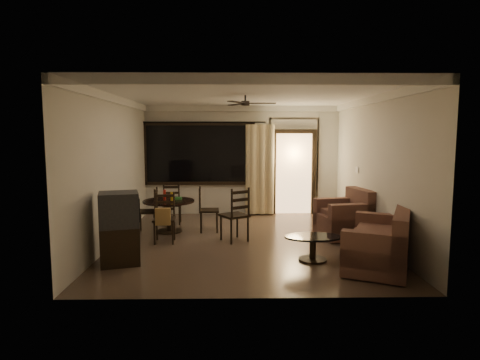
{
  "coord_description": "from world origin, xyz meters",
  "views": [
    {
      "loc": [
        -0.24,
        -7.62,
        2.07
      ],
      "look_at": [
        -0.09,
        0.2,
        1.18
      ],
      "focal_mm": 30.0,
      "sensor_mm": 36.0,
      "label": 1
    }
  ],
  "objects_px": {
    "dining_chair_south": "(165,227)",
    "dining_chair_north": "(173,212)",
    "coffee_table": "(313,244)",
    "sofa": "(382,244)",
    "tv_cabinet": "(120,228)",
    "dining_table": "(169,207)",
    "dining_chair_east": "(208,218)",
    "side_chair": "(235,225)",
    "armchair": "(347,218)",
    "dining_chair_west": "(148,219)"
  },
  "relations": [
    {
      "from": "tv_cabinet",
      "to": "dining_table",
      "type": "bearing_deg",
      "value": 61.9
    },
    {
      "from": "dining_chair_west",
      "to": "dining_chair_north",
      "type": "height_order",
      "value": "same"
    },
    {
      "from": "dining_chair_west",
      "to": "coffee_table",
      "type": "height_order",
      "value": "dining_chair_west"
    },
    {
      "from": "dining_table",
      "to": "tv_cabinet",
      "type": "height_order",
      "value": "tv_cabinet"
    },
    {
      "from": "dining_chair_west",
      "to": "dining_chair_south",
      "type": "height_order",
      "value": "same"
    },
    {
      "from": "dining_chair_east",
      "to": "armchair",
      "type": "bearing_deg",
      "value": -104.62
    },
    {
      "from": "tv_cabinet",
      "to": "dining_chair_south",
      "type": "bearing_deg",
      "value": 52.35
    },
    {
      "from": "dining_chair_north",
      "to": "dining_table",
      "type": "bearing_deg",
      "value": 90.14
    },
    {
      "from": "dining_chair_west",
      "to": "tv_cabinet",
      "type": "relative_size",
      "value": 0.82
    },
    {
      "from": "armchair",
      "to": "side_chair",
      "type": "bearing_deg",
      "value": 176.0
    },
    {
      "from": "dining_chair_south",
      "to": "tv_cabinet",
      "type": "relative_size",
      "value": 0.82
    },
    {
      "from": "dining_table",
      "to": "dining_chair_east",
      "type": "xyz_separation_m",
      "value": [
        0.83,
        0.05,
        -0.26
      ]
    },
    {
      "from": "dining_chair_north",
      "to": "armchair",
      "type": "distance_m",
      "value": 3.92
    },
    {
      "from": "dining_chair_north",
      "to": "tv_cabinet",
      "type": "bearing_deg",
      "value": 78.83
    },
    {
      "from": "side_chair",
      "to": "dining_table",
      "type": "bearing_deg",
      "value": -61.2
    },
    {
      "from": "coffee_table",
      "to": "side_chair",
      "type": "distance_m",
      "value": 1.79
    },
    {
      "from": "dining_chair_north",
      "to": "side_chair",
      "type": "height_order",
      "value": "side_chair"
    },
    {
      "from": "dining_chair_south",
      "to": "sofa",
      "type": "xyz_separation_m",
      "value": [
        3.66,
        -1.47,
        0.05
      ]
    },
    {
      "from": "dining_chair_south",
      "to": "dining_chair_north",
      "type": "xyz_separation_m",
      "value": [
        -0.09,
        1.64,
        -0.02
      ]
    },
    {
      "from": "dining_table",
      "to": "dining_chair_west",
      "type": "relative_size",
      "value": 1.14
    },
    {
      "from": "sofa",
      "to": "side_chair",
      "type": "height_order",
      "value": "side_chair"
    },
    {
      "from": "dining_chair_south",
      "to": "coffee_table",
      "type": "height_order",
      "value": "dining_chair_south"
    },
    {
      "from": "dining_table",
      "to": "dining_chair_south",
      "type": "distance_m",
      "value": 0.89
    },
    {
      "from": "coffee_table",
      "to": "sofa",
      "type": "bearing_deg",
      "value": -16.58
    },
    {
      "from": "dining_table",
      "to": "tv_cabinet",
      "type": "relative_size",
      "value": 0.94
    },
    {
      "from": "dining_chair_south",
      "to": "tv_cabinet",
      "type": "distance_m",
      "value": 1.38
    },
    {
      "from": "dining_chair_north",
      "to": "coffee_table",
      "type": "bearing_deg",
      "value": 130.92
    },
    {
      "from": "dining_chair_south",
      "to": "dining_chair_north",
      "type": "bearing_deg",
      "value": 90.0
    },
    {
      "from": "dining_chair_north",
      "to": "tv_cabinet",
      "type": "relative_size",
      "value": 0.82
    },
    {
      "from": "dining_chair_east",
      "to": "dining_chair_north",
      "type": "height_order",
      "value": "same"
    },
    {
      "from": "dining_chair_north",
      "to": "dining_chair_east",
      "type": "bearing_deg",
      "value": 136.76
    },
    {
      "from": "dining_chair_east",
      "to": "armchair",
      "type": "height_order",
      "value": "armchair"
    },
    {
      "from": "dining_table",
      "to": "dining_chair_north",
      "type": "height_order",
      "value": "dining_chair_north"
    },
    {
      "from": "dining_chair_south",
      "to": "armchair",
      "type": "height_order",
      "value": "armchair"
    },
    {
      "from": "dining_chair_east",
      "to": "tv_cabinet",
      "type": "bearing_deg",
      "value": 146.03
    },
    {
      "from": "dining_table",
      "to": "tv_cabinet",
      "type": "distance_m",
      "value": 2.16
    },
    {
      "from": "dining_chair_north",
      "to": "armchair",
      "type": "relative_size",
      "value": 0.86
    },
    {
      "from": "dining_table",
      "to": "dining_chair_west",
      "type": "bearing_deg",
      "value": -173.77
    },
    {
      "from": "dining_chair_south",
      "to": "side_chair",
      "type": "xyz_separation_m",
      "value": [
        1.35,
        0.09,
        0.01
      ]
    },
    {
      "from": "coffee_table",
      "to": "side_chair",
      "type": "relative_size",
      "value": 0.88
    },
    {
      "from": "dining_table",
      "to": "tv_cabinet",
      "type": "xyz_separation_m",
      "value": [
        -0.45,
        -2.11,
        0.04
      ]
    },
    {
      "from": "armchair",
      "to": "sofa",
      "type": "bearing_deg",
      "value": -98.57
    },
    {
      "from": "dining_chair_east",
      "to": "armchair",
      "type": "relative_size",
      "value": 0.86
    },
    {
      "from": "dining_chair_east",
      "to": "side_chair",
      "type": "height_order",
      "value": "side_chair"
    },
    {
      "from": "sofa",
      "to": "dining_chair_south",
      "type": "bearing_deg",
      "value": -176.92
    },
    {
      "from": "dining_chair_north",
      "to": "coffee_table",
      "type": "height_order",
      "value": "dining_chair_north"
    },
    {
      "from": "dining_chair_west",
      "to": "armchair",
      "type": "bearing_deg",
      "value": 80.16
    },
    {
      "from": "dining_chair_east",
      "to": "dining_chair_south",
      "type": "relative_size",
      "value": 1.0
    },
    {
      "from": "dining_chair_south",
      "to": "side_chair",
      "type": "distance_m",
      "value": 1.35
    },
    {
      "from": "sofa",
      "to": "armchair",
      "type": "distance_m",
      "value": 1.8
    }
  ]
}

